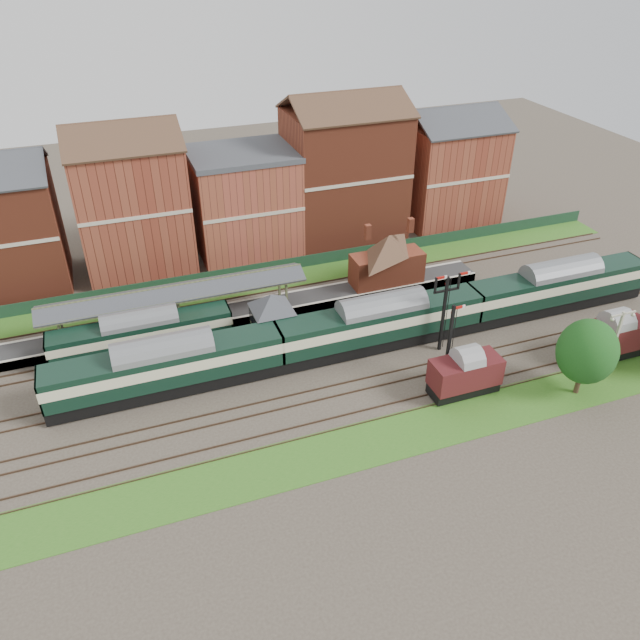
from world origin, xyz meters
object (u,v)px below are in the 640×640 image
object	(u,v)px
semaphore_bracket	(444,309)
goods_van_a	(465,373)
dmu_train	(381,322)
platform_railcar	(142,334)
signal_box	(272,320)

from	to	relation	value
semaphore_bracket	goods_van_a	xyz separation A→B (m)	(-1.35, -6.50, -2.52)
dmu_train	platform_railcar	distance (m)	22.63
semaphore_bracket	dmu_train	distance (m)	6.10
signal_box	dmu_train	bearing A→B (deg)	-18.33
platform_railcar	dmu_train	bearing A→B (deg)	-16.70
signal_box	goods_van_a	size ratio (longest dim) A/B	0.98
goods_van_a	platform_railcar	bearing A→B (deg)	148.76
signal_box	platform_railcar	world-z (taller)	signal_box
semaphore_bracket	goods_van_a	size ratio (longest dim) A/B	1.34
platform_railcar	goods_van_a	size ratio (longest dim) A/B	2.76
signal_box	dmu_train	world-z (taller)	signal_box
semaphore_bracket	dmu_train	size ratio (longest dim) A/B	0.13
signal_box	goods_van_a	distance (m)	18.40
signal_box	platform_railcar	xyz separation A→B (m)	(-11.86, 3.25, -0.91)
signal_box	semaphore_bracket	bearing A→B (deg)	-20.92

